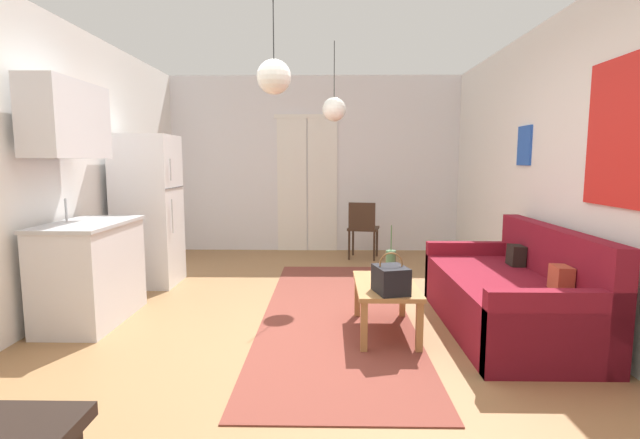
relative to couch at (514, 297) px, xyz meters
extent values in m
cube|color=#996D44|center=(-1.78, -0.25, -0.33)|extent=(5.07, 8.12, 0.10)
cube|color=silver|center=(-1.78, 3.56, 1.08)|extent=(4.67, 0.10, 2.71)
cube|color=white|center=(-2.13, 3.50, 0.75)|extent=(0.46, 0.02, 2.07)
cube|color=white|center=(-1.65, 3.50, 0.75)|extent=(0.46, 0.02, 2.07)
cube|color=white|center=(-1.89, 3.50, 1.81)|extent=(1.02, 0.03, 0.06)
cube|color=white|center=(0.51, -0.25, 1.08)|extent=(0.10, 7.72, 2.71)
cube|color=red|center=(0.45, -0.59, 1.33)|extent=(0.02, 0.88, 1.03)
cube|color=blue|center=(0.45, 1.04, 1.29)|extent=(0.02, 0.31, 0.40)
cube|color=white|center=(-4.06, -0.25, 1.08)|extent=(0.10, 7.72, 2.71)
cube|color=black|center=(-4.00, 0.39, 1.46)|extent=(0.02, 0.32, 0.40)
cube|color=brown|center=(-1.49, 0.39, -0.28)|extent=(1.32, 3.78, 0.01)
cube|color=maroon|center=(-0.08, 0.00, -0.05)|extent=(0.93, 1.91, 0.46)
cube|color=maroon|center=(0.31, 0.00, 0.15)|extent=(0.15, 1.91, 0.87)
cube|color=maroon|center=(-0.08, -0.90, 0.01)|extent=(0.93, 0.11, 0.59)
cube|color=maroon|center=(-0.08, 0.90, 0.01)|extent=(0.93, 0.11, 0.59)
cube|color=#B74C33|center=(0.17, -0.43, 0.27)|extent=(0.13, 0.19, 0.19)
cube|color=black|center=(0.17, 0.41, 0.27)|extent=(0.13, 0.19, 0.19)
cube|color=#A87542|center=(-1.09, -0.10, 0.12)|extent=(0.49, 0.88, 0.04)
cube|color=#A87542|center=(-1.29, -0.50, -0.09)|extent=(0.05, 0.05, 0.38)
cube|color=#A87542|center=(-0.89, -0.50, -0.09)|extent=(0.05, 0.05, 0.38)
cube|color=#A87542|center=(-1.29, 0.30, -0.09)|extent=(0.05, 0.05, 0.38)
cube|color=#A87542|center=(-0.89, 0.30, -0.09)|extent=(0.05, 0.05, 0.38)
cylinder|color=#47704C|center=(-1.02, 0.13, 0.25)|extent=(0.09, 0.09, 0.23)
cylinder|color=#477F42|center=(-1.02, 0.13, 0.48)|extent=(0.01, 0.01, 0.22)
cube|color=black|center=(-1.09, -0.38, 0.24)|extent=(0.28, 0.32, 0.20)
torus|color=brown|center=(-1.09, -0.38, 0.36)|extent=(0.18, 0.01, 0.18)
cube|color=white|center=(-3.61, 1.43, 0.57)|extent=(0.63, 0.63, 1.70)
cube|color=#4C4C51|center=(-3.30, 1.43, 0.83)|extent=(0.01, 0.61, 0.01)
cylinder|color=#B7BABF|center=(-3.28, 1.25, 1.04)|extent=(0.02, 0.02, 0.24)
cylinder|color=#B7BABF|center=(-3.28, 1.25, 0.53)|extent=(0.02, 0.02, 0.37)
cube|color=silver|center=(-3.65, 0.15, 0.15)|extent=(0.56, 1.02, 0.86)
cube|color=#B7BABF|center=(-3.65, 0.15, 0.59)|extent=(0.59, 1.05, 0.03)
cube|color=#999BA0|center=(-3.65, 0.22, 0.55)|extent=(0.36, 0.40, 0.10)
cylinder|color=#B7BABF|center=(-3.87, 0.22, 0.71)|extent=(0.02, 0.02, 0.20)
cube|color=silver|center=(-3.77, 0.15, 1.48)|extent=(0.32, 0.92, 0.64)
cylinder|color=#382619|center=(-0.84, 3.04, -0.07)|extent=(0.03, 0.03, 0.43)
cylinder|color=#382619|center=(-1.19, 3.11, -0.07)|extent=(0.03, 0.03, 0.43)
cylinder|color=#382619|center=(-0.91, 2.70, -0.07)|extent=(0.03, 0.03, 0.43)
cylinder|color=#382619|center=(-1.26, 2.78, -0.07)|extent=(0.03, 0.03, 0.43)
cube|color=#382619|center=(-1.05, 2.91, 0.16)|extent=(0.50, 0.48, 0.04)
cube|color=#382619|center=(-1.09, 2.73, 0.36)|extent=(0.38, 0.11, 0.38)
cylinder|color=black|center=(-1.95, -0.46, 2.14)|extent=(0.01, 0.01, 0.59)
sphere|color=white|center=(-1.95, -0.46, 1.72)|extent=(0.24, 0.24, 0.24)
cylinder|color=black|center=(-1.50, 1.45, 2.13)|extent=(0.01, 0.01, 0.60)
sphere|color=white|center=(-1.50, 1.45, 1.70)|extent=(0.26, 0.26, 0.26)
camera|label=1|loc=(-1.56, -3.85, 1.13)|focal=26.33mm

